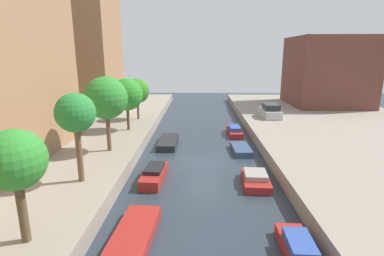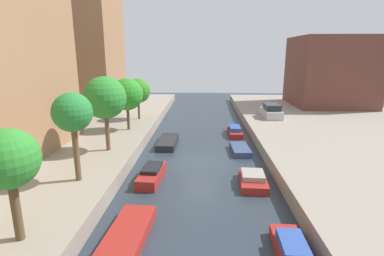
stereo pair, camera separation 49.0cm
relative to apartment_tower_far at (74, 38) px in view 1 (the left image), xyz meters
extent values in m
plane|color=#28333D|center=(16.00, -17.04, -10.15)|extent=(84.00, 84.00, 0.00)
cube|color=gray|center=(1.00, -17.04, -9.65)|extent=(20.00, 64.00, 1.00)
cube|color=#9E704C|center=(0.00, 0.00, 0.00)|extent=(10.00, 8.78, 18.30)
cube|color=brown|center=(34.00, 4.55, -4.40)|extent=(10.00, 10.30, 9.50)
cylinder|color=brown|center=(8.95, -28.58, -7.86)|extent=(0.35, 0.35, 2.59)
sphere|color=#2E882D|center=(8.95, -28.58, -5.76)|extent=(2.31, 2.31, 2.31)
cylinder|color=brown|center=(8.95, -22.84, -7.52)|extent=(0.34, 0.34, 3.27)
sphere|color=#268135|center=(8.95, -22.84, -5.11)|extent=(2.22, 2.22, 2.22)
cylinder|color=brown|center=(8.95, -17.23, -7.68)|extent=(0.31, 0.31, 2.94)
sphere|color=#2C862E|center=(8.95, -17.23, -5.11)|extent=(3.15, 3.15, 3.15)
cylinder|color=brown|center=(8.95, -10.85, -7.97)|extent=(0.27, 0.27, 2.37)
sphere|color=#2B8A25|center=(8.95, -10.85, -5.71)|extent=(3.06, 3.06, 3.06)
cylinder|color=brown|center=(8.95, -5.99, -8.04)|extent=(0.23, 0.23, 2.23)
sphere|color=#357E24|center=(8.95, -5.99, -5.98)|extent=(2.71, 2.71, 2.71)
cube|color=#B7B7BC|center=(24.13, -4.22, -8.71)|extent=(1.89, 4.52, 0.89)
cube|color=#1E2328|center=(24.13, -4.56, -7.93)|extent=(1.65, 2.49, 0.66)
cube|color=maroon|center=(12.86, -26.91, -9.88)|extent=(1.91, 4.23, 0.54)
cube|color=maroon|center=(12.82, -20.48, -9.81)|extent=(1.54, 3.80, 0.68)
cube|color=black|center=(12.82, -20.27, -9.35)|extent=(1.23, 2.12, 0.25)
cube|color=#232328|center=(12.96, -12.59, -9.86)|extent=(1.69, 4.46, 0.57)
cube|color=maroon|center=(19.89, -28.00, -9.89)|extent=(1.33, 3.41, 0.51)
cube|color=#2D4C9E|center=(19.89, -28.13, -9.45)|extent=(1.10, 1.89, 0.37)
cube|color=maroon|center=(19.43, -20.99, -9.90)|extent=(1.81, 3.19, 0.49)
cube|color=gray|center=(19.43, -20.88, -9.50)|extent=(1.49, 1.78, 0.31)
cube|color=#33476B|center=(19.40, -14.47, -9.90)|extent=(1.57, 3.31, 0.50)
cube|color=maroon|center=(19.48, -8.84, -9.88)|extent=(1.30, 3.86, 0.54)
cube|color=#2D4C9E|center=(19.48, -8.87, -9.42)|extent=(1.10, 2.12, 0.38)
camera|label=1|loc=(15.72, -38.82, -1.94)|focal=27.90mm
camera|label=2|loc=(16.21, -38.81, -1.94)|focal=27.90mm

